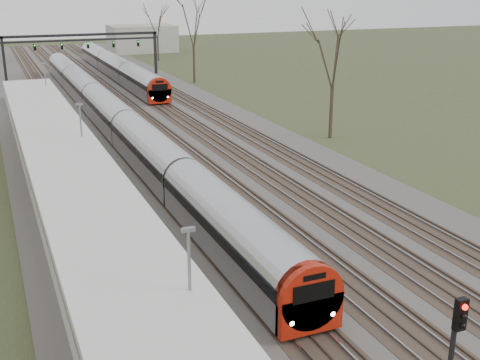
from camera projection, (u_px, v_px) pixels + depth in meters
name	position (u px, v px, depth m)	size (l,w,h in m)	color
track_bed	(136.00, 121.00, 57.57)	(24.00, 160.00, 0.22)	#474442
platform	(57.00, 181.00, 38.67)	(3.50, 69.00, 1.00)	#9E9B93
canopy	(60.00, 146.00, 33.65)	(4.10, 50.00, 3.11)	slate
signal_gantry	(82.00, 42.00, 82.33)	(21.00, 0.59, 6.08)	black
tree_east_far	(334.00, 52.00, 49.00)	(5.00, 5.00, 10.30)	#2D231C
train_near	(109.00, 112.00, 54.49)	(2.62, 75.21, 3.05)	#AAADB4
train_far	(117.00, 67.00, 83.79)	(2.62, 45.21, 3.05)	#AAADB4
signal_post	(455.00, 339.00, 17.48)	(0.35, 0.45, 4.10)	black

